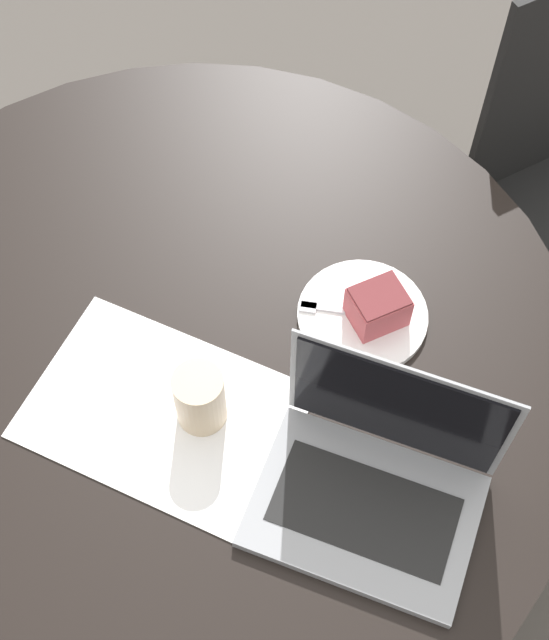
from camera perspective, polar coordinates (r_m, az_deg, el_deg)
ground_plane at (r=2.09m, az=-4.04°, el=-11.28°), size 12.00×12.00×0.00m
dining_table at (r=1.54m, az=-5.38°, el=-3.83°), size 1.30×1.30×0.71m
paper_document at (r=1.39m, az=-7.17°, el=-5.89°), size 0.47×0.37×0.00m
plate at (r=1.46m, az=5.65°, el=0.29°), size 0.21×0.21×0.01m
cake_slice at (r=1.43m, az=6.63°, el=0.86°), size 0.11×0.11×0.07m
fork at (r=1.46m, az=4.25°, el=0.64°), size 0.17×0.03×0.00m
coffee_glass at (r=1.33m, az=-4.79°, el=-5.04°), size 0.08×0.08×0.11m
laptop at (r=1.30m, az=6.34°, el=-10.30°), size 0.36×0.29×0.24m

